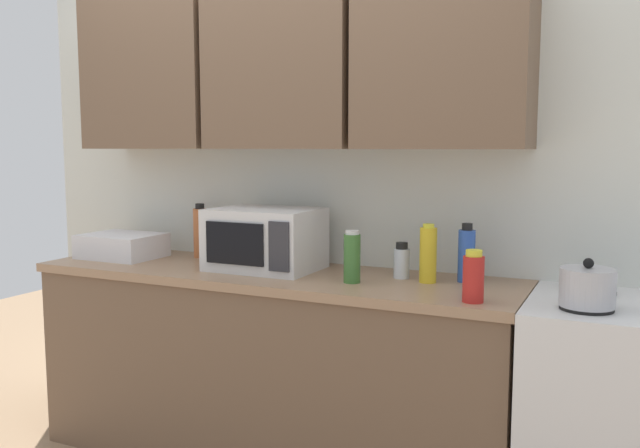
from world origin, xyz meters
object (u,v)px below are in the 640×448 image
object	(u,v)px
bottle_white_jar	(209,245)
bottle_green_oil	(352,257)
bottle_red_sauce	(473,277)
bottle_yellow_mustard	(428,254)
stove_range	(634,427)
dish_rack	(122,246)
bottle_clear_tall	(402,262)
bottle_blue_cleaner	(466,255)
kettle	(587,287)
bottle_spice_jar	(200,232)
microwave	(265,239)

from	to	relation	value
bottle_white_jar	bottle_green_oil	distance (m)	0.85
bottle_red_sauce	bottle_yellow_mustard	bearing A→B (deg)	132.25
bottle_white_jar	bottle_red_sauce	distance (m)	1.39
stove_range	dish_rack	world-z (taller)	dish_rack
bottle_white_jar	bottle_clear_tall	bearing A→B (deg)	0.35
bottle_white_jar	bottle_blue_cleaner	world-z (taller)	bottle_blue_cleaner
bottle_red_sauce	bottle_clear_tall	bearing A→B (deg)	140.19
kettle	dish_rack	world-z (taller)	kettle
bottle_white_jar	bottle_blue_cleaner	xyz separation A→B (m)	(1.25, 0.05, 0.03)
stove_range	bottle_green_oil	bearing A→B (deg)	-176.69
bottle_green_oil	bottle_spice_jar	size ratio (longest dim) A/B	0.79
bottle_white_jar	bottle_red_sauce	xyz separation A→B (m)	(1.36, -0.31, 0.01)
bottle_white_jar	bottle_clear_tall	size ratio (longest dim) A/B	1.17
bottle_clear_tall	bottle_blue_cleaner	size ratio (longest dim) A/B	0.63
dish_rack	bottle_yellow_mustard	bearing A→B (deg)	2.04
bottle_green_oil	bottle_yellow_mustard	distance (m)	0.31
bottle_green_oil	microwave	bearing A→B (deg)	167.05
microwave	bottle_yellow_mustard	world-z (taller)	microwave
dish_rack	bottle_blue_cleaner	xyz separation A→B (m)	(1.72, 0.14, 0.05)
bottle_spice_jar	bottle_yellow_mustard	bearing A→B (deg)	-5.61
dish_rack	bottle_white_jar	bearing A→B (deg)	10.83
microwave	stove_range	bearing A→B (deg)	-1.74
bottle_blue_cleaner	bottle_clear_tall	bearing A→B (deg)	-171.35
bottle_clear_tall	kettle	bearing A→B (deg)	-18.76
stove_range	bottle_white_jar	world-z (taller)	bottle_white_jar
bottle_spice_jar	stove_range	bearing A→B (deg)	-5.55
bottle_white_jar	bottle_yellow_mustard	distance (m)	1.11
bottle_spice_jar	bottle_clear_tall	bearing A→B (deg)	-4.20
microwave	dish_rack	xyz separation A→B (m)	(-0.82, -0.03, -0.08)
bottle_red_sauce	bottle_green_oil	bearing A→B (deg)	165.84
bottle_spice_jar	bottle_white_jar	bearing A→B (deg)	-37.24
bottle_green_oil	bottle_spice_jar	distance (m)	0.98
stove_range	bottle_yellow_mustard	size ratio (longest dim) A/B	3.73
kettle	bottle_green_oil	size ratio (longest dim) A/B	0.85
dish_rack	bottle_white_jar	size ratio (longest dim) A/B	2.11
bottle_green_oil	bottle_spice_jar	xyz separation A→B (m)	(-0.94, 0.26, 0.02)
dish_rack	bottle_green_oil	size ratio (longest dim) A/B	1.74
bottle_green_oil	bottle_red_sauce	xyz separation A→B (m)	(0.53, -0.13, -0.02)
dish_rack	bottle_spice_jar	xyz separation A→B (m)	(0.36, 0.18, 0.07)
stove_range	bottle_spice_jar	bearing A→B (deg)	174.45
stove_range	bottle_green_oil	xyz separation A→B (m)	(-1.08, -0.06, 0.55)
kettle	bottle_blue_cleaner	size ratio (longest dim) A/B	0.76
bottle_green_oil	dish_rack	bearing A→B (deg)	176.37
microwave	kettle	bearing A→B (deg)	-7.70
stove_range	bottle_white_jar	bearing A→B (deg)	176.70
bottle_clear_tall	bottle_blue_cleaner	world-z (taller)	bottle_blue_cleaner
bottle_white_jar	bottle_clear_tall	world-z (taller)	bottle_white_jar
kettle	bottle_blue_cleaner	bearing A→B (deg)	148.60
kettle	bottle_clear_tall	xyz separation A→B (m)	(-0.75, 0.26, -0.01)
bottle_green_oil	bottle_clear_tall	size ratio (longest dim) A/B	1.41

